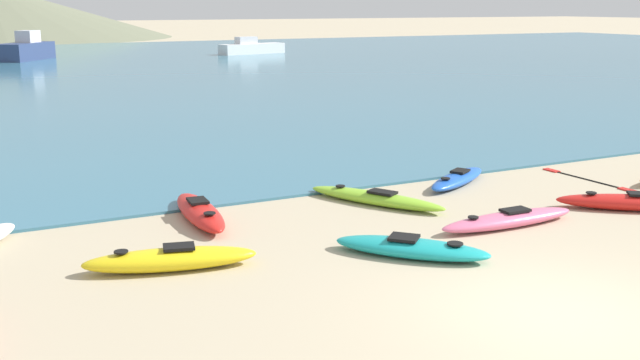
# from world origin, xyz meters

# --- Properties ---
(ground_plane) EXTENTS (400.00, 400.00, 0.00)m
(ground_plane) POSITION_xyz_m (0.00, 0.00, 0.00)
(ground_plane) COLOR tan
(bay_water) EXTENTS (160.00, 70.00, 0.06)m
(bay_water) POSITION_xyz_m (0.00, 42.43, 0.03)
(bay_water) COLOR teal
(bay_water) RESTS_ON ground_plane
(kayak_on_sand_0) EXTENTS (3.05, 0.61, 0.34)m
(kayak_on_sand_0) POSITION_xyz_m (2.14, 3.58, 0.15)
(kayak_on_sand_0) COLOR #E5668C
(kayak_on_sand_0) RESTS_ON ground_plane
(kayak_on_sand_1) EXTENTS (2.86, 2.32, 0.37)m
(kayak_on_sand_1) POSITION_xyz_m (5.24, 3.33, 0.16)
(kayak_on_sand_1) COLOR red
(kayak_on_sand_1) RESTS_ON ground_plane
(kayak_on_sand_2) EXTENTS (2.81, 1.28, 0.40)m
(kayak_on_sand_2) POSITION_xyz_m (-4.23, 4.21, 0.18)
(kayak_on_sand_2) COLOR yellow
(kayak_on_sand_2) RESTS_ON ground_plane
(kayak_on_sand_3) EXTENTS (2.57, 1.83, 0.33)m
(kayak_on_sand_3) POSITION_xyz_m (3.41, 6.80, 0.14)
(kayak_on_sand_3) COLOR blue
(kayak_on_sand_3) RESTS_ON ground_plane
(kayak_on_sand_5) EXTENTS (2.36, 2.44, 0.34)m
(kayak_on_sand_5) POSITION_xyz_m (-0.46, 3.00, 0.15)
(kayak_on_sand_5) COLOR teal
(kayak_on_sand_5) RESTS_ON ground_plane
(kayak_on_sand_7) EXTENTS (2.04, 3.14, 0.31)m
(kayak_on_sand_7) POSITION_xyz_m (0.77, 6.16, 0.13)
(kayak_on_sand_7) COLOR #8CCC2D
(kayak_on_sand_7) RESTS_ON ground_plane
(kayak_on_sand_9) EXTENTS (0.88, 2.91, 0.39)m
(kayak_on_sand_9) POSITION_xyz_m (-2.92, 6.69, 0.17)
(kayak_on_sand_9) COLOR red
(kayak_on_sand_9) RESTS_ON ground_plane
(moored_boat_2) EXTENTS (6.06, 2.72, 1.44)m
(moored_boat_2) POSITION_xyz_m (16.94, 52.77, 0.56)
(moored_boat_2) COLOR white
(moored_boat_2) RESTS_ON bay_water
(moored_boat_4) EXTENTS (4.78, 5.61, 2.17)m
(moored_boat_4) POSITION_xyz_m (-0.86, 53.96, 0.82)
(moored_boat_4) COLOR navy
(moored_boat_4) RESTS_ON bay_water
(loose_paddle) EXTENTS (0.23, 2.78, 0.03)m
(loose_paddle) POSITION_xyz_m (6.47, 5.72, 0.01)
(loose_paddle) COLOR black
(loose_paddle) RESTS_ON ground_plane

